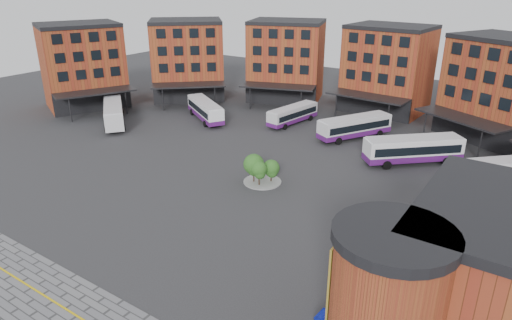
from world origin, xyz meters
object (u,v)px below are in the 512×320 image
Objects in this scene: bus_a at (114,112)px; bus_f at (498,171)px; bus_c at (293,114)px; bus_e at (413,149)px; bus_b at (205,110)px; bus_d at (355,127)px; tree_island at (260,168)px.

bus_f is (54.07, 9.84, -0.44)m from bus_a.
bus_e is at bearing -6.28° from bus_c.
bus_a is 14.51m from bus_b.
bus_d reaches higher than bus_f.
bus_e reaches higher than tree_island.
tree_island reaches higher than bus_a.
tree_island reaches higher than bus_f.
bus_c is (23.42, 16.27, -0.47)m from bus_a.
tree_island is at bearing -81.59° from bus_e.
bus_f is (30.66, -6.43, 0.03)m from bus_c.
bus_b is at bearing -144.73° from bus_c.
bus_a is 0.98× the size of bus_d.
bus_a reaches higher than bus_f.
bus_d reaches higher than bus_b.
tree_island is 0.39× the size of bus_d.
bus_b is (10.47, 10.04, -0.30)m from bus_a.
bus_a is 54.96m from bus_f.
tree_island is at bearing -60.65° from bus_a.
bus_d is (10.93, -1.01, 0.22)m from bus_c.
bus_e reaches higher than bus_c.
bus_a is 28.52m from bus_c.
bus_e is 9.86m from bus_f.
bus_b is at bearing -132.22° from bus_e.
bus_c is at bearing 110.52° from tree_island.
bus_b is 0.99× the size of bus_e.
bus_e is (44.24, 10.36, -0.13)m from bus_a.
bus_c is 21.65m from bus_e.
bus_e is at bearing -137.11° from bus_f.
bus_a is at bearing -123.74° from bus_f.
bus_c is at bearing -16.10° from bus_a.
bus_a is 45.44m from bus_e.
bus_a is (-31.54, 5.42, 0.16)m from tree_island.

